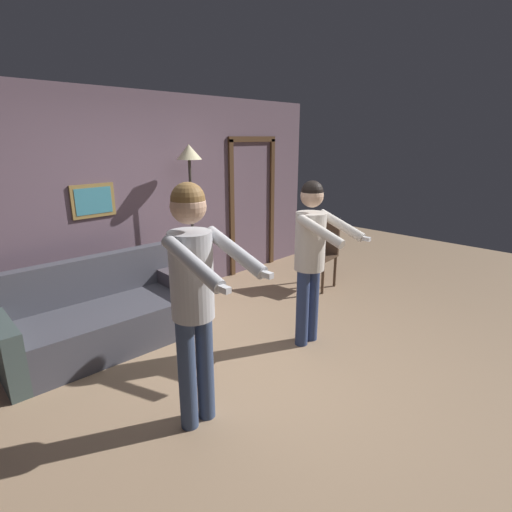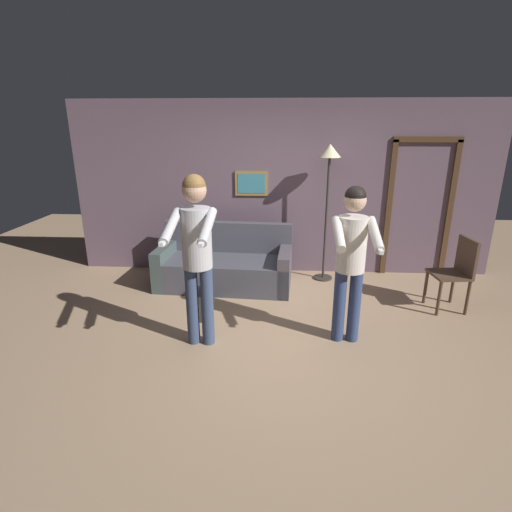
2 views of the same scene
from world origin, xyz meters
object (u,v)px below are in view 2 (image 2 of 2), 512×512
Objects in this scene: torchiere_lamp at (329,170)px; dining_chair_distant at (456,270)px; person_standing_left at (196,245)px; person_standing_right at (351,252)px; couch at (225,267)px.

torchiere_lamp reaches higher than dining_chair_distant.
person_standing_right is at bearing 5.83° from person_standing_left.
couch is 2.02m from torchiere_lamp.
torchiere_lamp is 1.94m from person_standing_right.
dining_chair_distant is (3.03, 1.04, -0.58)m from person_standing_left.
torchiere_lamp is at bearing 148.01° from dining_chair_distant.
person_standing_right is at bearing -44.64° from couch.
person_standing_left is 3.25m from dining_chair_distant.
person_standing_right is at bearing -149.16° from dining_chair_distant.
person_standing_left reaches higher than person_standing_right.
torchiere_lamp is 2.55m from person_standing_left.
dining_chair_distant reaches higher than couch.
couch is 2.10× the size of dining_chair_distant.
dining_chair_distant is (2.99, -0.61, 0.25)m from couch.
torchiere_lamp is at bearing 53.02° from person_standing_left.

